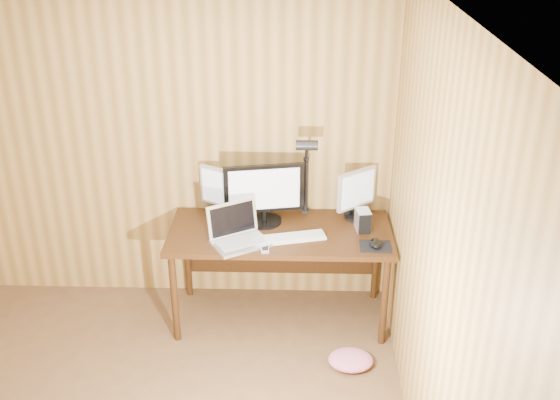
{
  "coord_description": "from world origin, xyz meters",
  "views": [
    {
      "loc": [
        1.05,
        -2.5,
        2.99
      ],
      "look_at": [
        0.93,
        1.58,
        1.02
      ],
      "focal_mm": 42.0,
      "sensor_mm": 36.0,
      "label": 1
    }
  ],
  "objects_px": {
    "keyboard": "(294,237)",
    "hard_drive": "(363,220)",
    "speaker": "(348,208)",
    "phone": "(265,249)",
    "mouse": "(376,244)",
    "desk_lamp": "(306,165)",
    "laptop": "(237,233)",
    "monitor_right": "(356,193)",
    "monitor_center": "(264,193)",
    "monitor_left": "(220,191)",
    "desk": "(280,241)"
  },
  "relations": [
    {
      "from": "speaker",
      "to": "mouse",
      "type": "bearing_deg",
      "value": -70.98
    },
    {
      "from": "monitor_left",
      "to": "monitor_right",
      "type": "bearing_deg",
      "value": 28.76
    },
    {
      "from": "hard_drive",
      "to": "desk_lamp",
      "type": "height_order",
      "value": "desk_lamp"
    },
    {
      "from": "monitor_left",
      "to": "monitor_right",
      "type": "xyz_separation_m",
      "value": [
        1.0,
        0.0,
        -0.0
      ]
    },
    {
      "from": "monitor_center",
      "to": "hard_drive",
      "type": "height_order",
      "value": "monitor_center"
    },
    {
      "from": "laptop",
      "to": "keyboard",
      "type": "xyz_separation_m",
      "value": [
        0.39,
        0.05,
        -0.05
      ]
    },
    {
      "from": "mouse",
      "to": "monitor_right",
      "type": "bearing_deg",
      "value": 101.46
    },
    {
      "from": "mouse",
      "to": "hard_drive",
      "type": "bearing_deg",
      "value": 103.31
    },
    {
      "from": "monitor_right",
      "to": "phone",
      "type": "distance_m",
      "value": 0.83
    },
    {
      "from": "keyboard",
      "to": "hard_drive",
      "type": "bearing_deg",
      "value": 2.37
    },
    {
      "from": "keyboard",
      "to": "speaker",
      "type": "distance_m",
      "value": 0.55
    },
    {
      "from": "phone",
      "to": "speaker",
      "type": "height_order",
      "value": "speaker"
    },
    {
      "from": "monitor_right",
      "to": "keyboard",
      "type": "relative_size",
      "value": 0.83
    },
    {
      "from": "monitor_left",
      "to": "speaker",
      "type": "height_order",
      "value": "monitor_left"
    },
    {
      "from": "laptop",
      "to": "keyboard",
      "type": "height_order",
      "value": "laptop"
    },
    {
      "from": "desk",
      "to": "laptop",
      "type": "height_order",
      "value": "laptop"
    },
    {
      "from": "keyboard",
      "to": "hard_drive",
      "type": "relative_size",
      "value": 3.02
    },
    {
      "from": "monitor_left",
      "to": "hard_drive",
      "type": "bearing_deg",
      "value": 18.65
    },
    {
      "from": "hard_drive",
      "to": "desk_lamp",
      "type": "distance_m",
      "value": 0.57
    },
    {
      "from": "monitor_left",
      "to": "speaker",
      "type": "distance_m",
      "value": 0.96
    },
    {
      "from": "keyboard",
      "to": "phone",
      "type": "distance_m",
      "value": 0.25
    },
    {
      "from": "laptop",
      "to": "monitor_left",
      "type": "bearing_deg",
      "value": 81.65
    },
    {
      "from": "monitor_left",
      "to": "keyboard",
      "type": "xyz_separation_m",
      "value": [
        0.55,
        -0.33,
        -0.19
      ]
    },
    {
      "from": "laptop",
      "to": "speaker",
      "type": "xyz_separation_m",
      "value": [
        0.79,
        0.42,
        0.0
      ]
    },
    {
      "from": "phone",
      "to": "desk_lamp",
      "type": "bearing_deg",
      "value": 57.52
    },
    {
      "from": "mouse",
      "to": "desk_lamp",
      "type": "relative_size",
      "value": 0.18
    },
    {
      "from": "monitor_left",
      "to": "mouse",
      "type": "distance_m",
      "value": 1.2
    },
    {
      "from": "speaker",
      "to": "phone",
      "type": "bearing_deg",
      "value": -138.29
    },
    {
      "from": "monitor_right",
      "to": "desk_lamp",
      "type": "xyz_separation_m",
      "value": [
        -0.37,
        0.01,
        0.21
      ]
    },
    {
      "from": "monitor_right",
      "to": "phone",
      "type": "height_order",
      "value": "monitor_right"
    },
    {
      "from": "mouse",
      "to": "desk_lamp",
      "type": "xyz_separation_m",
      "value": [
        -0.48,
        0.43,
        0.39
      ]
    },
    {
      "from": "monitor_center",
      "to": "monitor_right",
      "type": "height_order",
      "value": "monitor_center"
    },
    {
      "from": "monitor_left",
      "to": "keyboard",
      "type": "height_order",
      "value": "monitor_left"
    },
    {
      "from": "desk",
      "to": "laptop",
      "type": "xyz_separation_m",
      "value": [
        -0.29,
        -0.23,
        0.19
      ]
    },
    {
      "from": "keyboard",
      "to": "hard_drive",
      "type": "distance_m",
      "value": 0.52
    },
    {
      "from": "monitor_center",
      "to": "hard_drive",
      "type": "distance_m",
      "value": 0.74
    },
    {
      "from": "keyboard",
      "to": "desk_lamp",
      "type": "bearing_deg",
      "value": 62.14
    },
    {
      "from": "speaker",
      "to": "desk_lamp",
      "type": "xyz_separation_m",
      "value": [
        -0.32,
        -0.03,
        0.35
      ]
    },
    {
      "from": "monitor_center",
      "to": "desk",
      "type": "bearing_deg",
      "value": -36.75
    },
    {
      "from": "hard_drive",
      "to": "monitor_center",
      "type": "bearing_deg",
      "value": 163.67
    },
    {
      "from": "laptop",
      "to": "speaker",
      "type": "distance_m",
      "value": 0.9
    },
    {
      "from": "keyboard",
      "to": "speaker",
      "type": "height_order",
      "value": "speaker"
    },
    {
      "from": "keyboard",
      "to": "mouse",
      "type": "height_order",
      "value": "mouse"
    },
    {
      "from": "monitor_center",
      "to": "desk_lamp",
      "type": "relative_size",
      "value": 0.85
    },
    {
      "from": "laptop",
      "to": "phone",
      "type": "xyz_separation_m",
      "value": [
        0.2,
        -0.11,
        -0.06
      ]
    },
    {
      "from": "monitor_right",
      "to": "mouse",
      "type": "bearing_deg",
      "value": -112.55
    },
    {
      "from": "keyboard",
      "to": "mouse",
      "type": "distance_m",
      "value": 0.57
    },
    {
      "from": "monitor_right",
      "to": "keyboard",
      "type": "bearing_deg",
      "value": 179.1
    },
    {
      "from": "mouse",
      "to": "desk_lamp",
      "type": "distance_m",
      "value": 0.76
    },
    {
      "from": "phone",
      "to": "speaker",
      "type": "distance_m",
      "value": 0.8
    }
  ]
}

